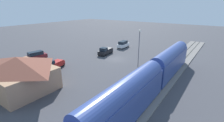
{
  "coord_description": "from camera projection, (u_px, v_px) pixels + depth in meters",
  "views": [
    {
      "loc": [
        -22.11,
        33.04,
        13.0
      ],
      "look_at": [
        -1.85,
        4.19,
        1.0
      ],
      "focal_mm": 25.96,
      "sensor_mm": 36.0,
      "label": 1
    }
  ],
  "objects": [
    {
      "name": "railway_track",
      "position": [
        170.0,
        70.0,
        34.17
      ],
      "size": [
        4.8,
        70.0,
        0.3
      ],
      "color": "slate",
      "rests_on": "ground"
    },
    {
      "name": "light_pole_near_platform",
      "position": [
        139.0,
        44.0,
        35.0
      ],
      "size": [
        0.44,
        0.44,
        8.28
      ],
      "color": "#515156",
      "rests_on": "ground"
    },
    {
      "name": "pickup_red",
      "position": [
        53.0,
        65.0,
        34.83
      ],
      "size": [
        2.93,
        5.67,
        2.14
      ],
      "color": "red",
      "rests_on": "ground"
    },
    {
      "name": "ground_plane",
      "position": [
        115.0,
        59.0,
        41.81
      ],
      "size": [
        200.0,
        200.0,
        0.0
      ],
      "primitive_type": "plane",
      "color": "#424247"
    },
    {
      "name": "suv_maroon",
      "position": [
        36.0,
        56.0,
        40.77
      ],
      "size": [
        2.5,
        5.09,
        2.22
      ],
      "color": "maroon",
      "rests_on": "ground"
    },
    {
      "name": "passenger_train",
      "position": [
        126.0,
        98.0,
        18.88
      ],
      "size": [
        2.93,
        50.88,
        4.98
      ],
      "color": "#33478C",
      "rests_on": "railway_track"
    },
    {
      "name": "suv_white",
      "position": [
        123.0,
        44.0,
        52.88
      ],
      "size": [
        2.18,
        4.98,
        2.22
      ],
      "color": "white",
      "rests_on": "ground"
    },
    {
      "name": "pickup_black",
      "position": [
        105.0,
        51.0,
        45.55
      ],
      "size": [
        2.6,
        5.6,
        2.14
      ],
      "color": "black",
      "rests_on": "ground"
    },
    {
      "name": "pedestrian_waiting_far",
      "position": [
        160.0,
        56.0,
        39.7
      ],
      "size": [
        0.36,
        0.36,
        1.71
      ],
      "color": "brown",
      "rests_on": "platform"
    },
    {
      "name": "platform",
      "position": [
        152.0,
        66.0,
        36.33
      ],
      "size": [
        3.2,
        46.0,
        0.3
      ],
      "color": "#A8A399",
      "rests_on": "ground"
    },
    {
      "name": "station_building",
      "position": [
        19.0,
        73.0,
        26.03
      ],
      "size": [
        11.43,
        9.14,
        5.5
      ],
      "color": "tan",
      "rests_on": "ground"
    },
    {
      "name": "pedestrian_on_platform",
      "position": [
        158.0,
        61.0,
        36.58
      ],
      "size": [
        0.36,
        0.36,
        1.71
      ],
      "color": "brown",
      "rests_on": "platform"
    }
  ]
}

